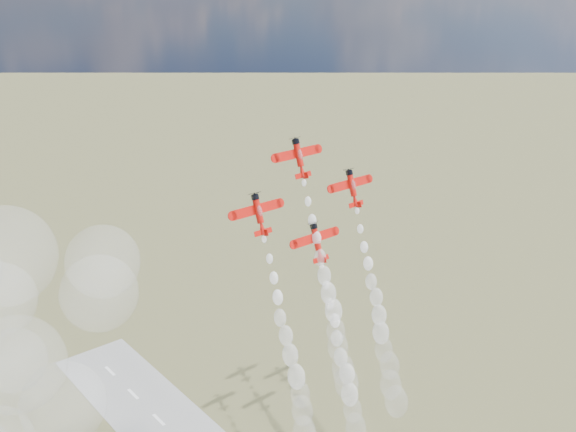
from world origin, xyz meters
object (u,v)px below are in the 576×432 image
(plane_slot, at_px, (317,241))
(plane_lead, at_px, (299,157))
(plane_left, at_px, (259,213))
(plane_right, at_px, (352,187))

(plane_slot, bearing_deg, plane_lead, 90.00)
(plane_left, bearing_deg, plane_right, 0.00)
(plane_right, bearing_deg, plane_lead, 166.93)
(plane_lead, xyz_separation_m, plane_right, (14.53, -3.37, -9.60))
(plane_lead, relative_size, plane_right, 1.00)
(plane_lead, bearing_deg, plane_left, -166.93)
(plane_left, distance_m, plane_slot, 17.74)
(plane_left, distance_m, plane_right, 29.06)
(plane_right, bearing_deg, plane_left, 180.00)
(plane_left, relative_size, plane_slot, 1.00)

